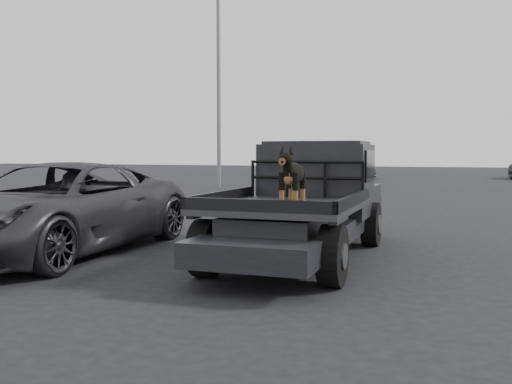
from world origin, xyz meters
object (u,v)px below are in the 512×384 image
(parked_suv, at_px, (56,208))
(floodlight_near, at_px, (218,15))
(distant_car_a, at_px, (359,167))
(flatbed_ute, at_px, (302,228))
(dog, at_px, (293,178))

(parked_suv, relative_size, floodlight_near, 0.37)
(parked_suv, distance_m, distant_car_a, 27.69)
(flatbed_ute, bearing_deg, floodlight_near, 117.42)
(distant_car_a, distance_m, floodlight_near, 13.96)
(floodlight_near, bearing_deg, parked_suv, -75.45)
(dog, bearing_deg, flatbed_ute, 99.90)
(dog, bearing_deg, parked_suv, 172.48)
(flatbed_ute, bearing_deg, parked_suv, -166.94)
(parked_suv, xyz_separation_m, floodlight_near, (-4.30, 16.59, 7.05))
(flatbed_ute, xyz_separation_m, floodlight_near, (-8.14, 15.70, 7.32))
(distant_car_a, xyz_separation_m, floodlight_near, (-4.62, -11.09, 7.10))
(dog, height_order, parked_suv, dog)
(dog, distance_m, floodlight_near, 20.15)
(dog, xyz_separation_m, floodlight_near, (-8.39, 17.13, 6.49))
(flatbed_ute, distance_m, floodlight_near, 19.14)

